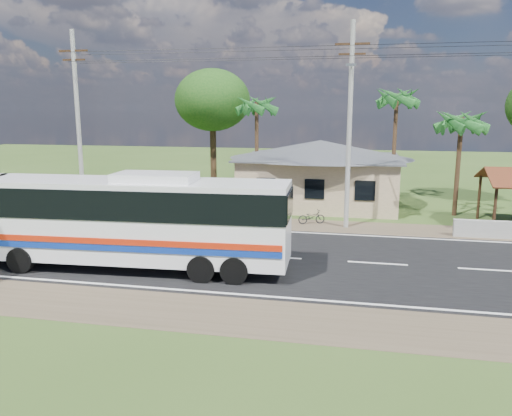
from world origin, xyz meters
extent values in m
plane|color=#2F491A|center=(0.00, 0.00, 0.00)|extent=(120.00, 120.00, 0.00)
cube|color=black|center=(0.00, 0.00, 0.01)|extent=(120.00, 10.00, 0.02)
cube|color=brown|center=(0.00, 6.50, 0.01)|extent=(120.00, 3.00, 0.01)
cube|color=brown|center=(0.00, -6.50, 0.01)|extent=(120.00, 3.00, 0.01)
cube|color=silver|center=(0.00, 4.70, 0.03)|extent=(120.00, 0.15, 0.01)
cube|color=silver|center=(0.00, -4.70, 0.03)|extent=(120.00, 0.15, 0.01)
cube|color=silver|center=(0.00, 0.00, 0.03)|extent=(120.00, 0.15, 0.01)
cube|color=tan|center=(1.00, 13.00, 1.60)|extent=(10.00, 8.00, 3.20)
cube|color=#4C4F54|center=(1.00, 13.00, 3.25)|extent=(10.60, 8.60, 0.10)
pyramid|color=#4C4F54|center=(1.00, 13.00, 4.40)|extent=(12.40, 10.00, 1.20)
cube|color=black|center=(-2.00, 8.98, 1.70)|extent=(1.20, 0.08, 1.20)
cube|color=black|center=(1.00, 8.98, 1.70)|extent=(1.20, 0.08, 1.20)
cube|color=black|center=(4.00, 8.98, 1.70)|extent=(1.20, 0.08, 1.20)
cylinder|color=#392515|center=(10.70, 6.70, 1.30)|extent=(0.16, 0.16, 2.60)
cylinder|color=#392515|center=(10.70, 10.30, 1.30)|extent=(0.16, 0.16, 2.60)
cylinder|color=#9E9E99|center=(-13.00, 6.50, 5.50)|extent=(0.26, 0.26, 11.00)
cube|color=#392515|center=(-13.00, 6.50, 9.80)|extent=(1.80, 0.12, 0.12)
cube|color=#392515|center=(-13.00, 6.50, 9.30)|extent=(1.40, 0.10, 0.10)
cylinder|color=#9E9E99|center=(3.00, 6.50, 5.50)|extent=(0.26, 0.26, 11.00)
cube|color=#392515|center=(3.00, 6.50, 9.80)|extent=(1.80, 0.12, 0.12)
cube|color=#392515|center=(3.00, 6.50, 9.30)|extent=(1.40, 0.10, 0.10)
cylinder|color=gray|center=(3.00, 5.50, 8.60)|extent=(0.08, 2.00, 0.08)
cube|color=gray|center=(3.00, 4.50, 8.60)|extent=(0.50, 0.18, 0.12)
cylinder|color=black|center=(-5.00, 6.50, 9.60)|extent=(16.00, 0.02, 0.02)
cylinder|color=black|center=(10.50, 6.50, 9.60)|extent=(15.00, 0.02, 0.02)
cylinder|color=#47301E|center=(9.50, 11.00, 3.00)|extent=(0.28, 0.28, 6.00)
cylinder|color=#47301E|center=(6.00, 15.50, 3.75)|extent=(0.28, 0.28, 7.50)
cylinder|color=#47301E|center=(-4.00, 16.00, 3.50)|extent=(0.28, 0.28, 7.00)
cylinder|color=#47301E|center=(-8.00, 18.00, 2.97)|extent=(0.50, 0.50, 5.95)
ellipsoid|color=#133C10|center=(-8.00, 18.00, 7.15)|extent=(6.00, 6.00, 4.92)
cube|color=silver|center=(-5.43, -2.63, 2.08)|extent=(12.93, 3.29, 3.20)
cube|color=black|center=(-5.43, -2.63, 2.88)|extent=(12.98, 3.36, 1.17)
cube|color=#B1210A|center=(-5.36, -3.98, 1.49)|extent=(12.58, 0.66, 0.23)
cube|color=navy|center=(-5.36, -3.98, 1.23)|extent=(12.58, 0.66, 0.23)
cube|color=silver|center=(-4.36, -2.58, 3.84)|extent=(3.28, 1.86, 0.32)
cylinder|color=black|center=(-9.64, -4.06, 0.53)|extent=(1.08, 0.43, 1.07)
cylinder|color=black|center=(-9.76, -1.61, 0.53)|extent=(1.08, 0.43, 1.07)
cylinder|color=black|center=(-2.17, -3.70, 0.53)|extent=(1.08, 0.43, 1.07)
cylinder|color=black|center=(-2.29, -1.24, 0.53)|extent=(1.08, 0.43, 1.07)
cylinder|color=black|center=(-0.89, -3.63, 0.53)|extent=(1.08, 0.43, 1.07)
cylinder|color=black|center=(-1.01, -1.18, 0.53)|extent=(1.08, 0.43, 1.07)
imported|color=black|center=(1.04, 6.94, 0.41)|extent=(1.64, 1.06, 0.81)
camera|label=1|loc=(3.48, -21.04, 6.54)|focal=35.00mm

